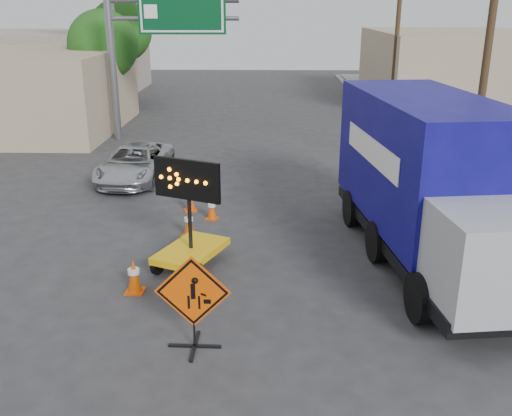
{
  "coord_description": "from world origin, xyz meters",
  "views": [
    {
      "loc": [
        0.91,
        -9.34,
        6.13
      ],
      "look_at": [
        0.61,
        3.59,
        1.54
      ],
      "focal_mm": 40.0,
      "sensor_mm": 36.0,
      "label": 1
    }
  ],
  "objects_px": {
    "box_truck": "(430,191)",
    "pickup_truck": "(135,163)",
    "arrow_board": "(191,244)",
    "construction_sign": "(193,301)"
  },
  "relations": [
    {
      "from": "construction_sign",
      "to": "pickup_truck",
      "type": "distance_m",
      "value": 11.63
    },
    {
      "from": "arrow_board",
      "to": "box_truck",
      "type": "bearing_deg",
      "value": 29.22
    },
    {
      "from": "box_truck",
      "to": "arrow_board",
      "type": "bearing_deg",
      "value": 178.98
    },
    {
      "from": "construction_sign",
      "to": "box_truck",
      "type": "xyz_separation_m",
      "value": [
        5.36,
        4.12,
        0.85
      ]
    },
    {
      "from": "construction_sign",
      "to": "arrow_board",
      "type": "distance_m",
      "value": 3.59
    },
    {
      "from": "box_truck",
      "to": "pickup_truck",
      "type": "bearing_deg",
      "value": 135.51
    },
    {
      "from": "pickup_truck",
      "to": "box_truck",
      "type": "bearing_deg",
      "value": -34.1
    },
    {
      "from": "arrow_board",
      "to": "box_truck",
      "type": "distance_m",
      "value": 6.03
    },
    {
      "from": "construction_sign",
      "to": "box_truck",
      "type": "height_order",
      "value": "box_truck"
    },
    {
      "from": "arrow_board",
      "to": "box_truck",
      "type": "xyz_separation_m",
      "value": [
        5.88,
        0.59,
        1.22
      ]
    }
  ]
}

